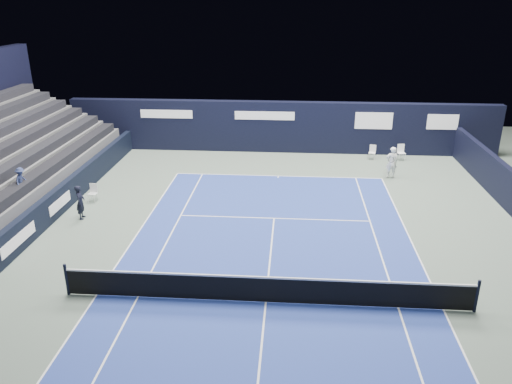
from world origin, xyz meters
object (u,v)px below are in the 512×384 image
line_judge_chair (93,191)px  tennis_net (266,289)px  folding_chair_back_b (401,151)px  folding_chair_back_a (372,151)px  tennis_player (392,162)px

line_judge_chair → tennis_net: size_ratio=0.07×
line_judge_chair → tennis_net: bearing=-36.3°
line_judge_chair → tennis_net: tennis_net is taller
line_judge_chair → tennis_net: (8.56, -7.77, 0.03)m
folding_chair_back_b → tennis_net: tennis_net is taller
folding_chair_back_a → tennis_player: 3.25m
folding_chair_back_b → tennis_player: size_ratio=0.56×
folding_chair_back_a → folding_chair_back_b: size_ratio=0.90×
folding_chair_back_a → line_judge_chair: (-13.99, -7.57, 0.00)m
folding_chair_back_b → tennis_net: (-7.09, -15.29, -0.02)m
folding_chair_back_a → line_judge_chair: 15.91m
folding_chair_back_b → tennis_player: 3.34m
tennis_net → tennis_player: size_ratio=7.69×
line_judge_chair → tennis_player: tennis_player is taller
tennis_net → tennis_player: 13.54m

